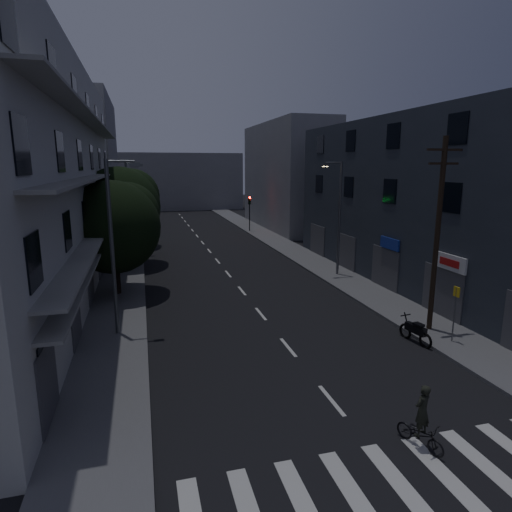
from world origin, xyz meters
name	(u,v)px	position (x,y,z in m)	size (l,w,h in m)	color
ground	(217,260)	(0.00, 25.00, 0.00)	(160.00, 160.00, 0.00)	black
sidewalk_left	(125,264)	(-7.50, 25.00, 0.07)	(3.00, 90.00, 0.15)	#565659
sidewalk_right	(299,254)	(7.50, 25.00, 0.07)	(3.00, 90.00, 0.15)	#565659
crosswalk	(398,482)	(0.00, -2.00, 0.00)	(10.90, 3.00, 0.01)	beige
lane_markings	(206,247)	(0.00, 31.25, 0.01)	(0.15, 60.50, 0.01)	beige
building_left	(34,181)	(-11.98, 18.00, 6.99)	(7.00, 36.00, 14.00)	#B2B2AD
building_right	(426,203)	(11.99, 14.00, 5.50)	(6.19, 28.00, 11.00)	#282D36
building_far_left	(89,164)	(-12.00, 48.00, 8.00)	(6.00, 20.00, 16.00)	slate
building_far_right	(286,176)	(12.00, 42.00, 6.50)	(6.00, 20.00, 13.00)	slate
building_far_end	(174,181)	(0.00, 70.00, 5.00)	(24.00, 8.00, 10.00)	slate
tree_near	(114,224)	(-7.58, 16.60, 4.46)	(5.59, 5.59, 6.89)	black
tree_mid	(120,204)	(-7.51, 24.66, 4.94)	(6.23, 6.23, 7.66)	black
tree_far	(127,202)	(-7.30, 32.69, 4.42)	(5.51, 5.51, 6.81)	black
traffic_signal_far_right	(250,206)	(6.53, 39.38, 3.10)	(0.28, 0.37, 4.10)	black
traffic_signal_far_left	(136,209)	(-6.50, 38.94, 3.10)	(0.28, 0.37, 4.10)	black
street_lamp_left_near	(114,239)	(-7.20, 9.86, 4.60)	(1.51, 0.25, 8.00)	#585C60
street_lamp_right	(338,213)	(7.45, 17.43, 4.60)	(1.51, 0.25, 8.00)	#58595F
street_lamp_left_far	(130,203)	(-6.94, 29.06, 4.60)	(1.51, 0.25, 8.00)	#53565A
utility_pole	(438,232)	(7.20, 6.52, 4.87)	(1.80, 0.24, 9.00)	black
bus_stop_sign	(455,304)	(7.21, 4.94, 1.89)	(0.06, 0.35, 2.52)	#595B60
motorcycle	(415,332)	(5.74, 5.54, 0.50)	(0.60, 1.96, 1.26)	black
cyclist	(421,427)	(1.36, -0.93, 0.65)	(1.03, 1.60, 1.92)	black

